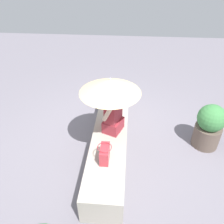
# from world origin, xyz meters

# --- Properties ---
(ground_plane) EXTENTS (14.00, 14.00, 0.00)m
(ground_plane) POSITION_xyz_m (0.00, 0.00, 0.00)
(ground_plane) COLOR slate
(stone_bench) EXTENTS (3.15, 0.60, 0.47)m
(stone_bench) POSITION_xyz_m (0.00, 0.00, 0.23)
(stone_bench) COLOR #A8A093
(stone_bench) RESTS_ON ground
(person_seated) EXTENTS (0.51, 0.39, 0.90)m
(person_seated) POSITION_xyz_m (-0.11, -0.05, 0.86)
(person_seated) COLOR #992D38
(person_seated) RESTS_ON stone_bench
(parasol) EXTENTS (0.99, 0.99, 1.03)m
(parasol) POSITION_xyz_m (-0.11, -0.00, 1.35)
(parasol) COLOR #B7B7BC
(parasol) RESTS_ON stone_bench
(handbag_black) EXTENTS (0.29, 0.22, 0.26)m
(handbag_black) POSITION_xyz_m (-0.82, 0.02, 0.60)
(handbag_black) COLOR #B2333D
(handbag_black) RESTS_ON stone_bench
(tote_bag_canvas) EXTENTS (0.27, 0.20, 0.37)m
(tote_bag_canvas) POSITION_xyz_m (1.03, 0.06, 0.65)
(tote_bag_canvas) COLOR #335184
(tote_bag_canvas) RESTS_ON stone_bench
(magazine) EXTENTS (0.34, 0.30, 0.01)m
(magazine) POSITION_xyz_m (0.70, 0.07, 0.48)
(magazine) COLOR #D83866
(magazine) RESTS_ON stone_bench
(planter_near) EXTENTS (0.50, 0.50, 0.88)m
(planter_near) POSITION_xyz_m (0.17, -1.80, 0.45)
(planter_near) COLOR brown
(planter_near) RESTS_ON ground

